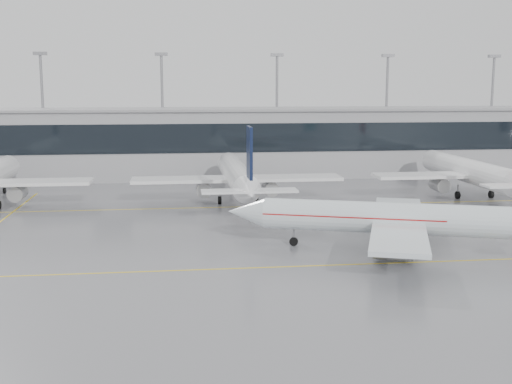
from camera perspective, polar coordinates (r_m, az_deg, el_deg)
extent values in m
plane|color=gray|center=(58.86, 1.44, -6.70)|extent=(320.00, 320.00, 0.00)
cube|color=yellow|center=(58.85, 1.44, -6.69)|extent=(120.00, 0.25, 0.01)
cube|color=yellow|center=(87.87, -1.44, -1.32)|extent=(120.00, 0.25, 0.01)
cube|color=#99999D|center=(118.68, -2.97, 4.37)|extent=(180.00, 15.00, 12.00)
cube|color=black|center=(111.05, -2.70, 4.80)|extent=(180.00, 0.20, 5.00)
cube|color=gray|center=(118.31, -3.00, 7.36)|extent=(182.00, 16.00, 0.40)
cylinder|color=gray|center=(126.47, -18.38, 6.48)|extent=(0.50, 0.50, 22.00)
cube|color=gray|center=(126.50, -18.65, 11.60)|extent=(2.40, 1.00, 0.60)
cylinder|color=gray|center=(124.08, -8.30, 6.81)|extent=(0.50, 0.50, 22.00)
cube|color=gray|center=(124.11, -8.43, 12.03)|extent=(2.40, 1.00, 0.60)
cylinder|color=gray|center=(125.56, 1.86, 6.93)|extent=(0.50, 0.50, 22.00)
cube|color=gray|center=(125.59, 1.89, 12.09)|extent=(2.40, 1.00, 0.60)
cylinder|color=gray|center=(130.78, 11.50, 6.85)|extent=(0.50, 0.50, 22.00)
cube|color=gray|center=(130.81, 11.66, 11.80)|extent=(2.40, 1.00, 0.60)
cylinder|color=gray|center=(139.31, 20.17, 6.61)|extent=(0.50, 0.50, 22.00)
cube|color=gray|center=(139.35, 20.43, 11.25)|extent=(2.40, 1.00, 0.60)
cylinder|color=white|center=(65.24, 11.26, -2.26)|extent=(23.75, 10.86, 3.15)
cone|color=white|center=(66.88, -0.84, -1.80)|extent=(4.81, 4.29, 3.15)
cube|color=white|center=(65.33, 12.56, -2.65)|extent=(13.26, 26.25, 0.45)
cylinder|color=#A0A0A1|center=(60.98, 12.07, -4.94)|extent=(4.09, 3.16, 2.10)
cylinder|color=#A0A0A1|center=(70.33, 12.09, -3.04)|extent=(4.09, 3.16, 2.10)
cylinder|color=gray|center=(66.43, 3.38, -3.86)|extent=(0.20, 0.20, 1.31)
cylinder|color=black|center=(66.58, 3.37, -4.41)|extent=(0.95, 0.58, 0.90)
cylinder|color=gray|center=(63.19, 13.43, -4.70)|extent=(0.24, 0.24, 1.31)
cylinder|color=black|center=(63.35, 13.41, -5.28)|extent=(1.19, 0.79, 1.10)
cylinder|color=gray|center=(68.25, 13.34, -3.66)|extent=(0.24, 0.24, 1.31)
cylinder|color=black|center=(68.40, 13.32, -4.19)|extent=(1.19, 0.79, 1.10)
cube|color=#B70F0F|center=(65.30, 8.63, -2.00)|extent=(18.05, 8.91, 0.12)
cone|color=white|center=(110.59, -20.93, 2.25)|extent=(3.59, 4.00, 3.59)
cylinder|color=#A0A0A1|center=(93.65, -20.42, -0.07)|extent=(2.10, 3.60, 2.10)
cylinder|color=gray|center=(106.11, -21.49, 0.54)|extent=(0.20, 0.20, 1.56)
cylinder|color=black|center=(106.22, -21.46, 0.13)|extent=(0.30, 0.90, 0.90)
cylinder|color=white|center=(92.17, -1.76, 1.57)|extent=(3.59, 27.36, 3.59)
cone|color=white|center=(107.67, -2.53, 2.68)|extent=(3.59, 4.00, 3.59)
cone|color=white|center=(75.96, -0.60, -0.10)|extent=(3.59, 5.60, 3.59)
cube|color=white|center=(90.75, -1.67, 1.19)|extent=(29.64, 5.00, 0.45)
cube|color=white|center=(75.72, -0.59, 0.10)|extent=(11.40, 2.80, 0.25)
cube|color=#0C1634|center=(74.92, -0.58, 3.51)|extent=(0.35, 3.60, 6.12)
cylinder|color=#A0A0A1|center=(91.15, -4.70, 0.24)|extent=(2.10, 3.60, 2.10)
cylinder|color=#A0A0A1|center=(92.03, 1.28, 0.36)|extent=(2.10, 3.60, 2.10)
cylinder|color=gray|center=(103.07, -2.30, 0.95)|extent=(0.20, 0.20, 1.56)
cylinder|color=black|center=(103.18, -2.30, 0.52)|extent=(0.30, 0.90, 0.90)
cylinder|color=gray|center=(89.88, -3.25, -0.24)|extent=(0.24, 0.24, 1.56)
cylinder|color=black|center=(90.01, -3.25, -0.73)|extent=(0.45, 1.10, 1.10)
cylinder|color=gray|center=(90.36, 0.04, -0.17)|extent=(0.24, 0.24, 1.56)
cylinder|color=black|center=(90.49, 0.04, -0.66)|extent=(0.45, 1.10, 1.10)
cylinder|color=white|center=(101.53, 18.33, 1.82)|extent=(3.59, 27.36, 3.59)
cone|color=white|center=(115.79, 15.03, 2.84)|extent=(3.59, 4.00, 3.59)
cube|color=white|center=(100.24, 18.68, 1.47)|extent=(29.64, 5.00, 0.45)
cylinder|color=#A0A0A1|center=(98.92, 16.00, 0.63)|extent=(2.10, 3.60, 2.10)
cylinder|color=#A0A0A1|center=(103.05, 20.92, 0.71)|extent=(2.10, 3.60, 2.10)
cylinder|color=gray|center=(111.52, 15.93, 1.23)|extent=(0.20, 0.20, 1.56)
cylinder|color=black|center=(111.63, 15.91, 0.84)|extent=(0.30, 0.90, 0.90)
cylinder|color=gray|center=(98.54, 17.51, 0.19)|extent=(0.24, 0.24, 1.56)
cylinder|color=black|center=(98.66, 17.48, -0.26)|extent=(0.45, 1.10, 1.10)
cylinder|color=gray|center=(100.80, 20.20, 0.24)|extent=(0.24, 0.24, 1.56)
cylinder|color=black|center=(100.92, 20.17, -0.19)|extent=(0.45, 1.10, 1.10)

